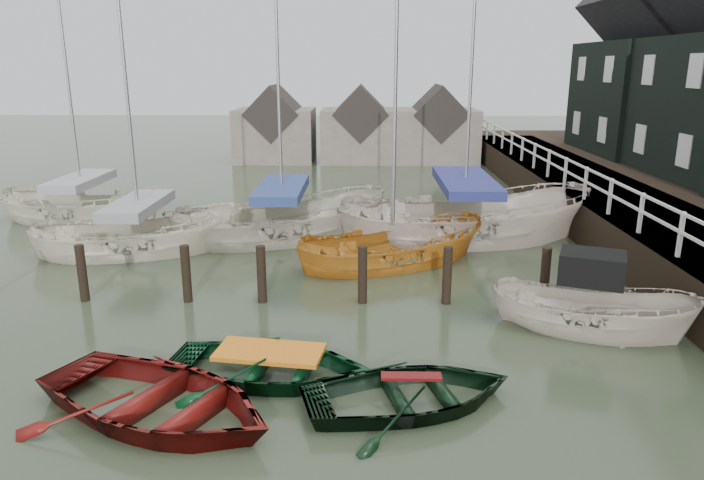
{
  "coord_description": "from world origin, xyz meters",
  "views": [
    {
      "loc": [
        1.23,
        -11.06,
        5.51
      ],
      "look_at": [
        0.94,
        3.56,
        1.4
      ],
      "focal_mm": 32.0,
      "sensor_mm": 36.0,
      "label": 1
    }
  ],
  "objects_px": {
    "rowboat_green": "(271,378)",
    "rowboat_dkgreen": "(410,406)",
    "sailboat_a": "(142,250)",
    "sailboat_e": "(85,220)",
    "rowboat_red": "(159,417)",
    "motorboat": "(589,327)",
    "sailboat_c": "(392,263)",
    "sailboat_b": "(283,237)",
    "sailboat_d": "(463,238)"
  },
  "relations": [
    {
      "from": "rowboat_green",
      "to": "rowboat_dkgreen",
      "type": "height_order",
      "value": "rowboat_green"
    },
    {
      "from": "sailboat_a",
      "to": "sailboat_e",
      "type": "xyz_separation_m",
      "value": [
        -3.38,
        3.74,
        -0.0
      ]
    },
    {
      "from": "rowboat_red",
      "to": "rowboat_green",
      "type": "relative_size",
      "value": 1.17
    },
    {
      "from": "motorboat",
      "to": "sailboat_a",
      "type": "bearing_deg",
      "value": 85.07
    },
    {
      "from": "sailboat_a",
      "to": "sailboat_c",
      "type": "height_order",
      "value": "sailboat_c"
    },
    {
      "from": "sailboat_a",
      "to": "sailboat_b",
      "type": "xyz_separation_m",
      "value": [
        4.12,
        1.6,
        0.0
      ]
    },
    {
      "from": "rowboat_dkgreen",
      "to": "sailboat_d",
      "type": "xyz_separation_m",
      "value": [
        2.44,
        10.4,
        0.06
      ]
    },
    {
      "from": "motorboat",
      "to": "sailboat_a",
      "type": "distance_m",
      "value": 12.9
    },
    {
      "from": "rowboat_red",
      "to": "sailboat_c",
      "type": "xyz_separation_m",
      "value": [
        4.13,
        8.22,
        0.02
      ]
    },
    {
      "from": "sailboat_b",
      "to": "sailboat_c",
      "type": "relative_size",
      "value": 1.17
    },
    {
      "from": "motorboat",
      "to": "sailboat_a",
      "type": "xyz_separation_m",
      "value": [
        -11.59,
        5.67,
        -0.04
      ]
    },
    {
      "from": "sailboat_e",
      "to": "sailboat_d",
      "type": "bearing_deg",
      "value": -86.98
    },
    {
      "from": "sailboat_d",
      "to": "sailboat_e",
      "type": "distance_m",
      "value": 13.55
    },
    {
      "from": "rowboat_green",
      "to": "sailboat_b",
      "type": "bearing_deg",
      "value": 14.11
    },
    {
      "from": "sailboat_e",
      "to": "motorboat",
      "type": "bearing_deg",
      "value": -110.08
    },
    {
      "from": "rowboat_green",
      "to": "sailboat_c",
      "type": "relative_size",
      "value": 0.35
    },
    {
      "from": "rowboat_dkgreen",
      "to": "sailboat_b",
      "type": "relative_size",
      "value": 0.29
    },
    {
      "from": "rowboat_dkgreen",
      "to": "sailboat_c",
      "type": "distance_m",
      "value": 7.79
    },
    {
      "from": "rowboat_dkgreen",
      "to": "sailboat_a",
      "type": "distance_m",
      "value": 11.59
    },
    {
      "from": "rowboat_dkgreen",
      "to": "sailboat_c",
      "type": "relative_size",
      "value": 0.34
    },
    {
      "from": "sailboat_c",
      "to": "sailboat_a",
      "type": "bearing_deg",
      "value": 58.83
    },
    {
      "from": "sailboat_b",
      "to": "motorboat",
      "type": "bearing_deg",
      "value": -155.7
    },
    {
      "from": "sailboat_a",
      "to": "sailboat_d",
      "type": "xyz_separation_m",
      "value": [
        10.0,
        1.61,
        -0.0
      ]
    },
    {
      "from": "sailboat_a",
      "to": "sailboat_d",
      "type": "distance_m",
      "value": 10.13
    },
    {
      "from": "sailboat_e",
      "to": "sailboat_c",
      "type": "bearing_deg",
      "value": -101.3
    },
    {
      "from": "rowboat_red",
      "to": "sailboat_b",
      "type": "bearing_deg",
      "value": 23.18
    },
    {
      "from": "rowboat_green",
      "to": "rowboat_dkgreen",
      "type": "distance_m",
      "value": 2.65
    },
    {
      "from": "rowboat_dkgreen",
      "to": "sailboat_d",
      "type": "distance_m",
      "value": 10.68
    },
    {
      "from": "rowboat_green",
      "to": "motorboat",
      "type": "distance_m",
      "value": 6.87
    },
    {
      "from": "rowboat_red",
      "to": "sailboat_c",
      "type": "bearing_deg",
      "value": -0.02
    },
    {
      "from": "motorboat",
      "to": "rowboat_red",
      "type": "bearing_deg",
      "value": 134.72
    },
    {
      "from": "rowboat_green",
      "to": "rowboat_dkgreen",
      "type": "xyz_separation_m",
      "value": [
        2.48,
        -0.92,
        0.0
      ]
    },
    {
      "from": "sailboat_c",
      "to": "rowboat_red",
      "type": "bearing_deg",
      "value": 129.64
    },
    {
      "from": "motorboat",
      "to": "sailboat_c",
      "type": "relative_size",
      "value": 0.43
    },
    {
      "from": "rowboat_dkgreen",
      "to": "motorboat",
      "type": "bearing_deg",
      "value": -67.43
    },
    {
      "from": "sailboat_c",
      "to": "sailboat_e",
      "type": "height_order",
      "value": "sailboat_c"
    },
    {
      "from": "rowboat_red",
      "to": "motorboat",
      "type": "relative_size",
      "value": 0.97
    },
    {
      "from": "rowboat_red",
      "to": "motorboat",
      "type": "bearing_deg",
      "value": -39.74
    },
    {
      "from": "rowboat_red",
      "to": "rowboat_green",
      "type": "height_order",
      "value": "rowboat_red"
    },
    {
      "from": "sailboat_b",
      "to": "sailboat_d",
      "type": "bearing_deg",
      "value": -111.42
    },
    {
      "from": "sailboat_b",
      "to": "sailboat_c",
      "type": "distance_m",
      "value": 4.34
    },
    {
      "from": "rowboat_green",
      "to": "sailboat_d",
      "type": "xyz_separation_m",
      "value": [
        4.92,
        9.48,
        0.06
      ]
    },
    {
      "from": "rowboat_dkgreen",
      "to": "sailboat_c",
      "type": "height_order",
      "value": "sailboat_c"
    },
    {
      "from": "rowboat_dkgreen",
      "to": "sailboat_e",
      "type": "bearing_deg",
      "value": 25.91
    },
    {
      "from": "rowboat_red",
      "to": "sailboat_d",
      "type": "bearing_deg",
      "value": -4.49
    },
    {
      "from": "rowboat_red",
      "to": "motorboat",
      "type": "xyz_separation_m",
      "value": [
        8.13,
        3.55,
        0.1
      ]
    },
    {
      "from": "rowboat_green",
      "to": "sailboat_c",
      "type": "distance_m",
      "value": 7.31
    },
    {
      "from": "sailboat_a",
      "to": "sailboat_d",
      "type": "relative_size",
      "value": 0.75
    },
    {
      "from": "sailboat_a",
      "to": "sailboat_b",
      "type": "relative_size",
      "value": 0.82
    },
    {
      "from": "rowboat_red",
      "to": "sailboat_a",
      "type": "xyz_separation_m",
      "value": [
        -3.45,
        9.22,
        0.06
      ]
    }
  ]
}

